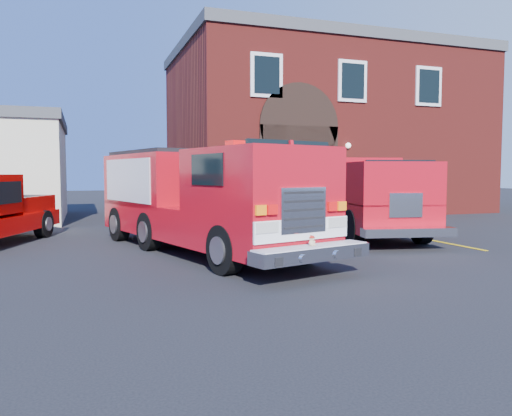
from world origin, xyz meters
name	(u,v)px	position (x,y,z in m)	size (l,w,h in m)	color
ground	(238,263)	(0.00, 0.00, 0.00)	(100.00, 100.00, 0.00)	black
parking_stripe_near	(446,243)	(6.50, 1.00, 0.00)	(0.12, 3.00, 0.01)	yellow
parking_stripe_mid	(386,231)	(6.50, 4.00, 0.00)	(0.12, 3.00, 0.01)	yellow
parking_stripe_far	(342,223)	(6.50, 7.00, 0.00)	(0.12, 3.00, 0.01)	yellow
fire_station	(321,131)	(8.99, 13.98, 4.25)	(15.20, 10.20, 8.45)	maroon
fire_engine	(199,198)	(-0.45, 1.86, 1.37)	(4.58, 8.90, 2.64)	black
secondary_truck	(357,193)	(5.31, 3.90, 1.35)	(3.78, 7.92, 2.47)	black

